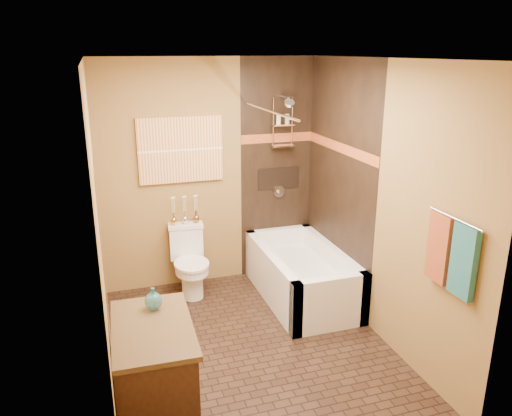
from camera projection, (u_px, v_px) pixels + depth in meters
name	position (u px, v px, depth m)	size (l,w,h in m)	color
floor	(251.00, 347.00, 4.50)	(3.00, 3.00, 0.00)	black
wall_left	(99.00, 232.00, 3.77)	(0.02, 3.00, 2.50)	olive
wall_right	(378.00, 203.00, 4.47)	(0.02, 3.00, 2.50)	olive
wall_back	(210.00, 175.00, 5.48)	(2.40, 0.02, 2.50)	olive
wall_front	(331.00, 298.00, 2.76)	(2.40, 0.02, 2.50)	olive
ceiling	(250.00, 58.00, 3.74)	(3.00, 3.00, 0.00)	silver
alcove_tile_back	(277.00, 170.00, 5.70)	(0.85, 0.01, 2.50)	black
alcove_tile_right	(339.00, 183.00, 5.15)	(0.01, 1.50, 2.50)	black
mosaic_band_back	(277.00, 138.00, 5.57)	(0.85, 0.01, 0.10)	maroon
mosaic_band_right	(340.00, 147.00, 5.03)	(0.01, 1.50, 0.10)	maroon
alcove_niche	(279.00, 178.00, 5.73)	(0.50, 0.01, 0.25)	black
shower_fixtures	(283.00, 135.00, 5.48)	(0.24, 0.33, 1.16)	silver
curtain_rod	(267.00, 110.00, 4.68)	(0.03, 0.03, 1.55)	silver
towel_bar	(455.00, 219.00, 3.44)	(0.02, 0.02, 0.55)	silver
towel_teal	(464.00, 261.00, 3.41)	(0.05, 0.22, 0.52)	#1D5A63
towel_rust	(439.00, 248.00, 3.65)	(0.05, 0.22, 0.52)	maroon
sunset_painting	(181.00, 150.00, 5.27)	(0.90, 0.04, 0.70)	#C76A2F
vanity_mirror	(100.00, 231.00, 3.07)	(0.01, 1.00, 0.90)	white
bathtub	(301.00, 278.00, 5.35)	(0.80, 1.50, 0.55)	white
toilet	(190.00, 261.00, 5.40)	(0.39, 0.58, 0.75)	white
vanity	(154.00, 375.00, 3.49)	(0.57, 0.90, 0.78)	black
teal_bottle	(153.00, 299.00, 3.57)	(0.13, 0.13, 0.20)	#23676A
bud_vases	(185.00, 209.00, 5.39)	(0.31, 0.07, 0.31)	gold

